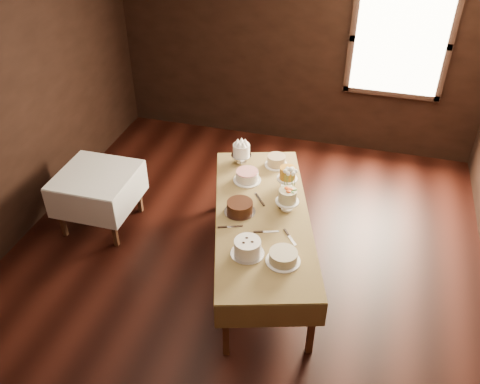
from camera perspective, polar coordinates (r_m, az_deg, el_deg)
name	(u,v)px	position (r m, az deg, el deg)	size (l,w,h in m)	color
floor	(235,277)	(5.33, -0.59, -9.54)	(5.00, 6.00, 0.01)	black
wall_back	(297,47)	(7.09, 6.42, 15.88)	(5.00, 0.02, 2.80)	black
window	(400,43)	(6.89, 17.52, 15.68)	(1.10, 0.05, 1.30)	#FFEABF
display_table	(262,218)	(5.00, 2.51, -2.95)	(1.55, 2.48, 0.72)	#442413
side_table	(96,180)	(5.85, -15.83, 1.34)	(0.83, 0.83, 0.69)	#442413
cake_meringue	(241,154)	(5.67, 0.15, 4.28)	(0.23, 0.23, 0.24)	silver
cake_speckled	(276,161)	(5.66, 4.10, 3.49)	(0.27, 0.27, 0.12)	white
cake_lattice	(247,177)	(5.40, 0.81, 1.75)	(0.30, 0.30, 0.11)	white
cake_caramel	(287,178)	(5.30, 5.31, 1.54)	(0.22, 0.22, 0.25)	white
cake_chocolate	(240,208)	(4.95, -0.02, -1.76)	(0.34, 0.34, 0.12)	silver
cake_flowers	(287,201)	(4.99, 5.33, -0.97)	(0.25, 0.25, 0.24)	white
cake_swirl	(247,248)	(4.48, 0.84, -6.30)	(0.30, 0.30, 0.15)	silver
cake_cream	(283,257)	(4.44, 4.87, -7.30)	(0.31, 0.31, 0.11)	white
cake_server_a	(271,232)	(4.76, 3.50, -4.45)	(0.24, 0.03, 0.01)	silver
cake_server_b	(292,240)	(4.69, 5.85, -5.40)	(0.24, 0.03, 0.01)	silver
cake_server_c	(258,197)	(5.19, 2.03, -0.54)	(0.24, 0.03, 0.01)	silver
cake_server_d	(284,199)	(5.17, 4.99, -0.82)	(0.24, 0.03, 0.01)	silver
cake_server_e	(235,227)	(4.81, -0.56, -3.89)	(0.24, 0.03, 0.01)	silver
flower_vase	(289,192)	(5.16, 5.51, 0.00)	(0.14, 0.14, 0.14)	#2D2823
flower_bouquet	(290,176)	(5.05, 5.63, 1.76)	(0.14, 0.14, 0.20)	white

